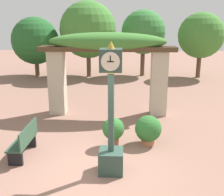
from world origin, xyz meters
TOP-DOWN VIEW (x-y plane):
  - ground_plane at (0.00, 0.00)m, footprint 60.00×60.00m
  - pedestal_clock at (0.36, -0.07)m, footprint 0.59×0.59m
  - pergola at (0.00, 4.47)m, footprint 5.21×1.22m
  - potted_plant_near_left at (0.35, 1.35)m, footprint 0.64×0.64m
  - potted_plant_near_right at (1.39, 1.58)m, footprint 0.79×0.79m
  - park_bench at (-2.05, 0.67)m, footprint 0.42×1.37m
  - tree_line at (-0.44, 12.40)m, footprint 13.78×3.81m

SIDE VIEW (x-z plane):
  - ground_plane at x=0.00m, z-range 0.00..0.00m
  - park_bench at x=-2.05m, z-range -0.02..0.87m
  - potted_plant_near_right at x=1.39m, z-range 0.03..0.92m
  - potted_plant_near_left at x=0.35m, z-range 0.08..0.97m
  - pedestal_clock at x=0.36m, z-range -0.25..2.92m
  - pergola at x=0.00m, z-range 0.74..3.94m
  - tree_line at x=-0.44m, z-range 0.35..5.26m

